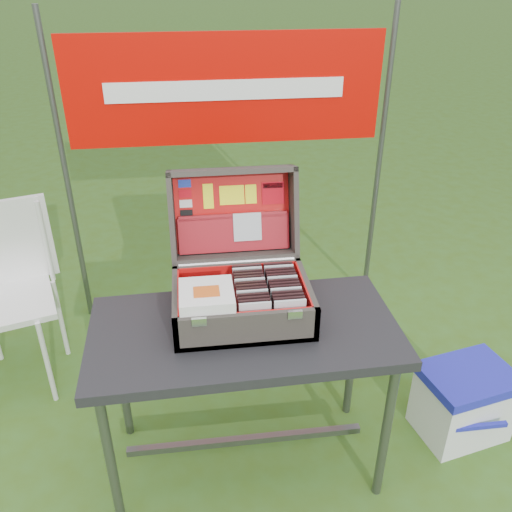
{
  "coord_description": "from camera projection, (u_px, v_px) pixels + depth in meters",
  "views": [
    {
      "loc": [
        -0.21,
        -1.68,
        1.91
      ],
      "look_at": [
        0.02,
        0.1,
        0.89
      ],
      "focal_mm": 38.0,
      "sensor_mm": 36.0,
      "label": 1
    }
  ],
  "objects": [
    {
      "name": "chair",
      "position": [
        8.0,
        306.0,
        2.55
      ],
      "size": [
        0.52,
        0.55,
        0.9
      ],
      "primitive_type": null,
      "rotation": [
        0.0,
        0.0,
        0.3
      ],
      "color": "silver",
      "rests_on": "ground"
    },
    {
      "name": "songbook_1",
      "position": [
        207.0,
        298.0,
        1.89
      ],
      "size": [
        0.19,
        0.19,
        0.0
      ],
      "primitive_type": "cube",
      "color": "white",
      "rests_on": "suitcase_base_wall_front"
    },
    {
      "name": "suitcase_lid_rim_left",
      "position": [
        172.0,
        217.0,
        2.12
      ],
      "size": [
        0.02,
        0.23,
        0.38
      ],
      "primitive_type": "cube",
      "rotation": [
        -1.84,
        0.0,
        0.0
      ],
      "color": "#453F39",
      "rests_on": "suitcase_lid_back"
    },
    {
      "name": "songbook_2",
      "position": [
        207.0,
        297.0,
        1.89
      ],
      "size": [
        0.19,
        0.19,
        0.0
      ],
      "primitive_type": "cube",
      "color": "white",
      "rests_on": "suitcase_base_wall_front"
    },
    {
      "name": "suitcase_liner_wall_right",
      "position": [
        303.0,
        296.0,
        2.02
      ],
      "size": [
        0.01,
        0.32,
        0.12
      ],
      "primitive_type": "cube",
      "color": "red",
      "rests_on": "suitcase_base_bottom"
    },
    {
      "name": "banner_post_left",
      "position": [
        67.0,
        181.0,
        2.85
      ],
      "size": [
        0.03,
        0.03,
        1.7
      ],
      "primitive_type": "cylinder",
      "color": "#59595B",
      "rests_on": "ground"
    },
    {
      "name": "cd_right_13",
      "position": [
        278.0,
        277.0,
        2.11
      ],
      "size": [
        0.11,
        0.01,
        0.13
      ],
      "primitive_type": "cube",
      "color": "black",
      "rests_on": "suitcase_liner_floor"
    },
    {
      "name": "cd_left_8",
      "position": [
        250.0,
        293.0,
        2.01
      ],
      "size": [
        0.11,
        0.01,
        0.13
      ],
      "primitive_type": "cube",
      "color": "silver",
      "rests_on": "suitcase_liner_floor"
    },
    {
      "name": "suitcase_base_wall_back",
      "position": [
        238.0,
        278.0,
        2.15
      ],
      "size": [
        0.51,
        0.02,
        0.14
      ],
      "primitive_type": "cube",
      "color": "#453F39",
      "rests_on": "table_top"
    },
    {
      "name": "suitcase_liner_wall_back",
      "position": [
        238.0,
        278.0,
        2.13
      ],
      "size": [
        0.47,
        0.01,
        0.12
      ],
      "primitive_type": "cube",
      "color": "red",
      "rests_on": "suitcase_base_bottom"
    },
    {
      "name": "chair_upright_right",
      "position": [
        45.0,
        242.0,
        2.63
      ],
      "size": [
        0.02,
        0.02,
        0.43
      ],
      "primitive_type": "cylinder",
      "color": "silver",
      "rests_on": "chair_seat"
    },
    {
      "name": "suitcase_latch_right",
      "position": [
        295.0,
        315.0,
        1.84
      ],
      "size": [
        0.05,
        0.01,
        0.03
      ],
      "primitive_type": "cube",
      "color": "silver",
      "rests_on": "suitcase_base_wall_front"
    },
    {
      "name": "banner_text",
      "position": [
        226.0,
        90.0,
        2.71
      ],
      "size": [
        1.2,
        0.0,
        0.1
      ],
      "primitive_type": "cube",
      "color": "white",
      "rests_on": "banner"
    },
    {
      "name": "lid_card_neon_tall",
      "position": [
        208.0,
        196.0,
        2.16
      ],
      "size": [
        0.04,
        0.03,
        0.1
      ],
      "primitive_type": "cube",
      "rotation": [
        -1.84,
        0.0,
        0.0
      ],
      "color": "#FDFB18",
      "rests_on": "suitcase_lid_liner"
    },
    {
      "name": "banner",
      "position": [
        226.0,
        90.0,
        2.72
      ],
      "size": [
        1.6,
        0.02,
        0.55
      ],
      "primitive_type": "cube",
      "color": "#BA0700",
      "rests_on": "banner_post_left"
    },
    {
      "name": "cd_right_11",
      "position": [
        279.0,
        282.0,
        2.08
      ],
      "size": [
        0.11,
        0.01,
        0.13
      ],
      "primitive_type": "cube",
      "color": "black",
      "rests_on": "suitcase_liner_floor"
    },
    {
      "name": "cd_right_0",
      "position": [
        290.0,
        316.0,
        1.89
      ],
      "size": [
        0.11,
        0.01,
        0.13
      ],
      "primitive_type": "cube",
      "color": "silver",
      "rests_on": "suitcase_liner_floor"
    },
    {
      "name": "table_leg_bl",
      "position": [
        121.0,
        376.0,
        2.3
      ],
      "size": [
        0.04,
        0.04,
        0.67
      ],
      "primitive_type": "cylinder",
      "color": "#59595B",
      "rests_on": "ground"
    },
    {
      "name": "cooler",
      "position": [
        463.0,
        402.0,
        2.39
      ],
      "size": [
        0.44,
        0.37,
        0.34
      ],
      "primitive_type": null,
      "rotation": [
        0.0,
        0.0,
        0.21
      ],
      "color": "white",
      "rests_on": "ground"
    },
    {
      "name": "songbook_7",
      "position": [
        206.0,
        291.0,
        1.88
      ],
      "size": [
        0.19,
        0.19,
        0.0
      ],
      "primitive_type": "cube",
      "color": "white",
      "rests_on": "suitcase_base_wall_front"
    },
    {
      "name": "songbook_6",
      "position": [
        206.0,
        292.0,
        1.88
      ],
      "size": [
        0.19,
        0.19,
        0.0
      ],
      "primitive_type": "cube",
      "color": "white",
      "rests_on": "suitcase_base_wall_front"
    },
    {
      "name": "suitcase_base_wall_right",
      "position": [
        306.0,
        298.0,
        2.03
      ],
      "size": [
        0.02,
        0.36,
        0.14
      ],
      "primitive_type": "cube",
      "color": "#453F39",
      "rests_on": "table_top"
    },
    {
      "name": "suitcase_lid_rim_right",
      "position": [
        294.0,
        211.0,
        2.17
      ],
      "size": [
        0.02,
        0.23,
        0.38
      ],
      "primitive_type": "cube",
      "rotation": [
        -1.84,
        0.0,
        0.0
      ],
      "color": "#453F39",
      "rests_on": "suitcase_lid_back"
    },
    {
      "name": "lid_sticker_cc_b",
      "position": [
        185.0,
        194.0,
        2.14
      ],
      "size": [
        0.05,
        0.01,
        0.03
      ],
      "primitive_type": "cube",
      "rotation": [
        -1.84,
        0.0,
        0.0
      ],
      "color": "red",
      "rests_on": "suitcase_lid_liner"
    },
    {
      "name": "cd_left_12",
      "position": [
        247.0,
        282.0,
        2.08
      ],
      "size": [
        0.11,
        0.01,
        0.13
      ],
      "primitive_type": "cube",
      "color": "silver",
      "rests_on": "suitcase_liner_floor"
    },
    {
      "name": "suitcase_base_bottom",
      "position": [
        242.0,
        315.0,
        2.03
      ],
      "size": [
        0.51,
        0.36,
        0.02
      ],
      "primitive_type": "cube",
      "color": "#453F39",
      "rests_on": "table_top"
    },
    {
      "name": "suitcase_base_wall_front",
      "position": [
        247.0,
        330.0,
        1.85
      ],
      "size": [
        0.51,
        0.02,
        0.14
      ],
      "primitive_type": "cube",
      "color": "#453F39",
      "rests_on": "table_top"
    },
    {
      "name": "suitcase",
      "position": [
        240.0,
        256.0,
        1.97
      ],
      "size": [
        0.51,
        0.52,
        0.46
      ],
      "primitive_type": null,
      "color": "#453F39",
      "rests_on": "table"
    },
    {
      "name": "songbook_graphic",
      "position": [
        206.0,
        291.0,
        1.87
      ],
      "size": [
        0.09,
        0.07,
        0.0
      ],
      "primitive_type": "cube",
      "color": "#D85919",
      "rests_on": "songbook_7"
    },
    {
      "name": "cd_right_4",
      "position": [
        286.0,
        303.0,
        1.96
      ],
      "size": [
        0.11,
        0.01,
        0.13
      ],
      "primitive_type": "cube",
      "color": "silver",
      "rests_on": "suitcase_liner_floor"
    },
    {
      "name": "cd_right_8",
      "position": [
        282.0,
        291.0,
        2.03
      ],
      "size": [
        0.11,
        0.01,
        0.13
      ],
      "primitive_type": "cube",
      "color": "silver",
      "rests_on": "suitcase_liner_floor"
    },
    {
      "name": "cd_left_6",
      "position": [
        251.0,
        299.0,
        1.98
      ],
      "size": [
        0.11,
        0.01,
        0.13
      ],
      "primitive_type": "cube",
      "color": "black",
      "rests_on": "suitcase_liner_floor"
    },
    {
      "name": "suitcase_lid_back",
      "position": [
        232.0,
        212.0,
        2.2
      ],
      "size": [
        0.51,
        0.12,
        0.35
      ],
      "primitive_type": "cube",
      "rotation": [
        -1.84,
        0.0,
        0.0
      ],
      "color": "#453F39",
      "rests_on": "suitcase_base_wall_back"
    },
    {
      "name": "cd_left_3",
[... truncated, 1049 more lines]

